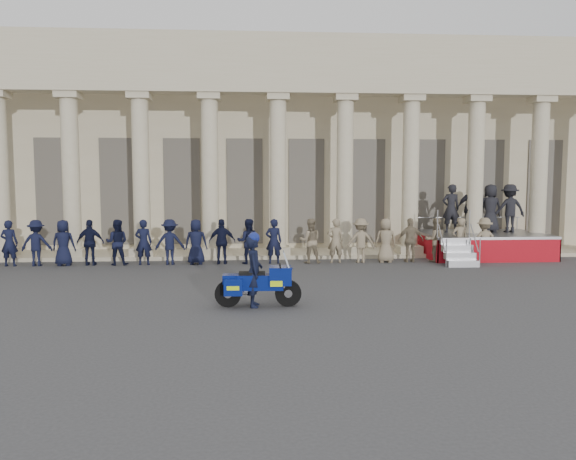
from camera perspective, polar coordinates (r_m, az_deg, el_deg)
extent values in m
plane|color=#39393B|center=(14.03, -4.71, -7.47)|extent=(90.00, 90.00, 0.00)
cube|color=#BEB08E|center=(28.72, -4.35, 8.05)|extent=(40.00, 10.00, 9.00)
cube|color=#BEB08E|center=(22.69, -4.40, -2.40)|extent=(40.00, 2.60, 0.15)
cube|color=#BEB08E|center=(22.00, -4.54, 14.92)|extent=(35.80, 1.00, 1.00)
cube|color=#BEB08E|center=(22.22, -4.56, 17.72)|extent=(35.80, 1.00, 1.20)
cube|color=#BEB08E|center=(23.77, -26.94, -2.06)|extent=(0.90, 0.90, 0.30)
cylinder|color=#BEB08E|center=(23.61, -27.24, 5.07)|extent=(0.64, 0.64, 5.60)
cube|color=#BEB08E|center=(22.87, -20.94, -2.10)|extent=(0.90, 0.90, 0.30)
cylinder|color=#BEB08E|center=(22.71, -21.18, 5.31)|extent=(0.64, 0.64, 5.60)
cube|color=#BEB08E|center=(22.91, -21.43, 12.62)|extent=(0.85, 0.85, 0.24)
cube|color=#BEB08E|center=(22.25, -14.52, -2.12)|extent=(0.90, 0.90, 0.30)
cylinder|color=#BEB08E|center=(22.08, -14.70, 5.50)|extent=(0.64, 0.64, 5.60)
cube|color=#BEB08E|center=(22.29, -14.88, 13.03)|extent=(0.85, 0.85, 0.24)
cube|color=#BEB08E|center=(21.92, -7.82, -2.11)|extent=(0.90, 0.90, 0.30)
cylinder|color=#BEB08E|center=(21.74, -7.92, 5.63)|extent=(0.64, 0.64, 5.60)
cube|color=#BEB08E|center=(21.96, -8.02, 13.27)|extent=(0.85, 0.85, 0.24)
cube|color=#BEB08E|center=(21.89, -1.01, -2.07)|extent=(0.90, 0.90, 0.30)
cylinder|color=#BEB08E|center=(21.72, -1.03, 5.68)|extent=(0.64, 0.64, 5.60)
cube|color=#BEB08E|center=(21.93, -1.04, 13.33)|extent=(0.85, 0.85, 0.24)
cube|color=#BEB08E|center=(22.17, 5.72, -2.00)|extent=(0.90, 0.90, 0.30)
cylinder|color=#BEB08E|center=(22.00, 5.79, 5.65)|extent=(0.64, 0.64, 5.60)
cube|color=#BEB08E|center=(22.21, 5.86, 13.20)|extent=(0.85, 0.85, 0.24)
cube|color=#BEB08E|center=(22.75, 12.19, -1.91)|extent=(0.90, 0.90, 0.30)
cylinder|color=#BEB08E|center=(22.58, 12.34, 5.54)|extent=(0.64, 0.64, 5.60)
cube|color=#BEB08E|center=(22.79, 12.48, 12.90)|extent=(0.85, 0.85, 0.24)
cube|color=#BEB08E|center=(23.60, 18.27, -1.80)|extent=(0.90, 0.90, 0.30)
cylinder|color=#BEB08E|center=(23.44, 18.48, 5.38)|extent=(0.64, 0.64, 5.60)
cube|color=#BEB08E|center=(23.64, 18.69, 12.47)|extent=(0.85, 0.85, 0.24)
cube|color=#BEB08E|center=(24.70, 23.87, -1.68)|extent=(0.90, 0.90, 0.30)
cylinder|color=#BEB08E|center=(24.54, 24.12, 5.17)|extent=(0.64, 0.64, 5.60)
cube|color=#BEB08E|center=(24.73, 24.38, 11.95)|extent=(0.85, 0.85, 0.24)
cube|color=black|center=(25.03, -22.60, 3.62)|extent=(1.30, 0.12, 4.20)
cube|color=black|center=(24.33, -16.78, 3.76)|extent=(1.30, 0.12, 4.20)
cube|color=black|center=(23.88, -10.68, 3.87)|extent=(1.30, 0.12, 4.20)
cube|color=black|center=(23.71, -4.41, 3.93)|extent=(1.30, 0.12, 4.20)
cube|color=black|center=(23.83, 1.86, 3.95)|extent=(1.30, 0.12, 4.20)
cube|color=black|center=(24.23, 8.01, 3.93)|extent=(1.30, 0.12, 4.20)
cube|color=black|center=(24.90, 13.89, 3.86)|extent=(1.30, 0.12, 4.20)
cube|color=black|center=(25.81, 19.40, 3.76)|extent=(1.30, 0.12, 4.20)
cube|color=black|center=(26.94, 24.50, 3.63)|extent=(1.30, 0.12, 4.20)
imported|color=black|center=(22.07, -26.47, -1.21)|extent=(0.60, 0.39, 1.63)
imported|color=black|center=(21.73, -24.19, -1.21)|extent=(1.06, 0.61, 1.63)
imported|color=black|center=(21.42, -21.85, -1.21)|extent=(0.80, 0.52, 1.63)
imported|color=black|center=(21.15, -19.44, -1.21)|extent=(0.96, 0.40, 1.63)
imported|color=black|center=(20.92, -16.98, -1.21)|extent=(0.79, 0.62, 1.63)
imported|color=black|center=(20.73, -14.47, -1.20)|extent=(0.60, 0.39, 1.63)
imported|color=black|center=(20.58, -11.91, -1.20)|extent=(1.06, 0.61, 1.63)
imported|color=black|center=(20.47, -9.32, -1.19)|extent=(0.80, 0.52, 1.63)
imported|color=black|center=(20.40, -6.71, -1.18)|extent=(0.96, 0.40, 1.63)
imported|color=black|center=(20.38, -4.09, -1.16)|extent=(0.79, 0.62, 1.63)
imported|color=black|center=(20.39, -1.46, -1.14)|extent=(0.60, 0.39, 1.63)
imported|color=#83745A|center=(20.49, 2.27, -1.11)|extent=(0.79, 0.62, 1.63)
imported|color=#83745A|center=(20.61, 4.85, -1.09)|extent=(0.60, 0.39, 1.63)
imported|color=#83745A|center=(20.77, 7.39, -1.07)|extent=(1.06, 0.61, 1.63)
imported|color=#83745A|center=(20.98, 9.90, -1.04)|extent=(0.80, 0.52, 1.63)
imported|color=#83745A|center=(21.22, 12.35, -1.01)|extent=(0.96, 0.40, 1.63)
imported|color=#83745A|center=(21.50, 14.74, -0.99)|extent=(0.79, 0.62, 1.63)
imported|color=#83745A|center=(21.81, 17.06, -0.96)|extent=(0.60, 0.39, 1.63)
imported|color=#83745A|center=(22.16, 19.32, -0.93)|extent=(1.06, 0.61, 1.63)
cube|color=gray|center=(23.51, 19.07, -0.39)|extent=(4.67, 3.34, 0.10)
cube|color=#A30D17|center=(22.07, 20.70, -2.03)|extent=(4.67, 0.04, 0.85)
cube|color=#A30D17|center=(22.76, 13.66, -1.62)|extent=(0.04, 3.34, 0.85)
cube|color=#A30D17|center=(24.56, 24.02, -1.44)|extent=(0.04, 3.34, 0.85)
cube|color=gray|center=(20.59, 17.33, -3.28)|extent=(1.10, 0.28, 0.24)
cube|color=gray|center=(20.82, 17.07, -2.53)|extent=(1.10, 0.28, 0.24)
cube|color=gray|center=(21.05, 16.82, -1.79)|extent=(1.10, 0.28, 0.24)
cube|color=gray|center=(21.28, 16.57, -1.07)|extent=(1.10, 0.28, 0.24)
cylinder|color=gray|center=(24.96, 17.67, 1.23)|extent=(4.67, 0.04, 0.04)
imported|color=black|center=(23.19, 16.22, 2.12)|extent=(0.70, 0.46, 1.92)
imported|color=black|center=(23.47, 18.06, 2.10)|extent=(1.12, 0.47, 1.92)
imported|color=black|center=(23.78, 19.85, 2.09)|extent=(0.94, 0.61, 1.92)
imported|color=black|center=(24.12, 21.59, 2.07)|extent=(1.24, 0.71, 1.92)
cylinder|color=black|center=(13.65, 0.02, -6.44)|extent=(0.64, 0.15, 0.64)
cylinder|color=black|center=(13.68, -6.11, -6.45)|extent=(0.64, 0.15, 0.64)
cube|color=navy|center=(13.59, -2.85, -5.29)|extent=(1.12, 0.44, 0.37)
cube|color=navy|center=(13.57, -0.80, -4.64)|extent=(0.55, 0.52, 0.44)
cube|color=silver|center=(13.61, -0.80, -5.56)|extent=(0.22, 0.30, 0.12)
cube|color=#B2BFCC|center=(13.52, -0.10, -3.26)|extent=(0.21, 0.45, 0.52)
cube|color=black|center=(13.56, -3.67, -4.49)|extent=(0.64, 0.35, 0.10)
cube|color=navy|center=(13.61, -5.92, -4.97)|extent=(0.35, 0.34, 0.21)
cube|color=navy|center=(13.32, -5.58, -5.82)|extent=(0.44, 0.23, 0.39)
cube|color=#D1F80D|center=(13.32, -5.58, -5.82)|extent=(0.30, 0.24, 0.10)
cube|color=navy|center=(13.93, -5.44, -5.33)|extent=(0.44, 0.23, 0.39)
cube|color=#D1F80D|center=(13.93, -5.44, -5.33)|extent=(0.30, 0.24, 0.10)
cylinder|color=silver|center=(13.89, -4.84, -6.37)|extent=(0.58, 0.11, 0.10)
cylinder|color=black|center=(13.53, -0.80, -3.67)|extent=(0.05, 0.68, 0.03)
imported|color=black|center=(13.55, -3.47, -4.21)|extent=(0.43, 0.64, 1.72)
sphere|color=navy|center=(13.44, -3.49, -0.80)|extent=(0.28, 0.28, 0.28)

